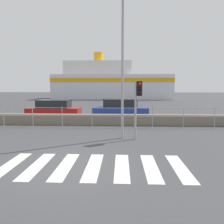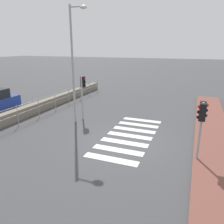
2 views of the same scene
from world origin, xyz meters
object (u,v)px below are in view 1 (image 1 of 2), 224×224
at_px(parked_car_red, 54,110).
at_px(parked_car_blue, 120,110).
at_px(ferry_boat, 110,83).
at_px(traffic_light_far, 138,97).
at_px(streetlamp, 123,51).

xyz_separation_m(parked_car_red, parked_car_blue, (5.40, 0.00, 0.04)).
distance_m(ferry_boat, parked_car_blue, 26.12).
bearing_deg(ferry_boat, parked_car_red, -96.90).
xyz_separation_m(traffic_light_far, ferry_boat, (-3.13, 33.20, 1.04)).
xyz_separation_m(ferry_boat, parked_car_red, (-3.13, -25.91, -2.46)).
height_order(traffic_light_far, streetlamp, streetlamp).
bearing_deg(parked_car_red, ferry_boat, 83.10).
xyz_separation_m(traffic_light_far, streetlamp, (-0.72, 0.01, 2.09)).
height_order(traffic_light_far, parked_car_red, traffic_light_far).
bearing_deg(streetlamp, traffic_light_far, -1.09).
relative_size(streetlamp, parked_car_red, 1.60).
relative_size(traffic_light_far, parked_car_red, 0.66).
distance_m(parked_car_red, parked_car_blue, 5.40).
height_order(parked_car_red, parked_car_blue, parked_car_blue).
distance_m(streetlamp, parked_car_blue, 8.07).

